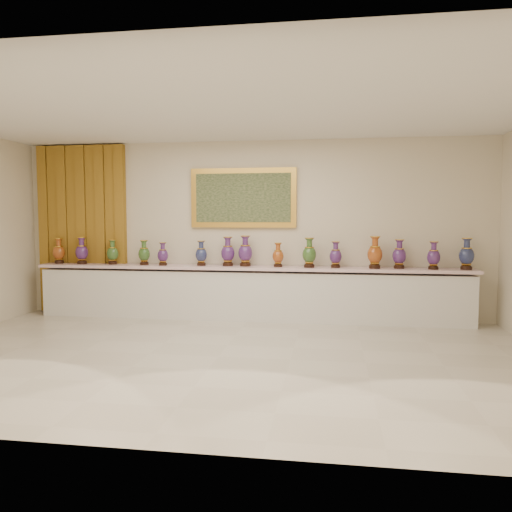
{
  "coord_description": "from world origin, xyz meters",
  "views": [
    {
      "loc": [
        1.36,
        -5.89,
        1.71
      ],
      "look_at": [
        0.21,
        1.7,
        1.12
      ],
      "focal_mm": 35.0,
      "sensor_mm": 36.0,
      "label": 1
    }
  ],
  "objects_px": {
    "vase_0": "(59,252)",
    "vase_2": "(113,253)",
    "vase_1": "(82,252)",
    "counter": "(249,294)"
  },
  "relations": [
    {
      "from": "vase_0",
      "to": "vase_2",
      "type": "bearing_deg",
      "value": -0.9
    },
    {
      "from": "vase_1",
      "to": "vase_0",
      "type": "bearing_deg",
      "value": 175.55
    },
    {
      "from": "counter",
      "to": "vase_2",
      "type": "xyz_separation_m",
      "value": [
        -2.4,
        0.0,
        0.66
      ]
    },
    {
      "from": "vase_2",
      "to": "counter",
      "type": "bearing_deg",
      "value": -0.02
    },
    {
      "from": "vase_0",
      "to": "vase_2",
      "type": "distance_m",
      "value": 1.01
    },
    {
      "from": "vase_1",
      "to": "vase_2",
      "type": "xyz_separation_m",
      "value": [
        0.56,
        0.02,
        -0.02
      ]
    },
    {
      "from": "vase_1",
      "to": "vase_2",
      "type": "height_order",
      "value": "vase_1"
    },
    {
      "from": "counter",
      "to": "vase_2",
      "type": "bearing_deg",
      "value": 179.98
    },
    {
      "from": "vase_1",
      "to": "counter",
      "type": "bearing_deg",
      "value": 0.35
    },
    {
      "from": "vase_2",
      "to": "vase_1",
      "type": "bearing_deg",
      "value": -178.04
    }
  ]
}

